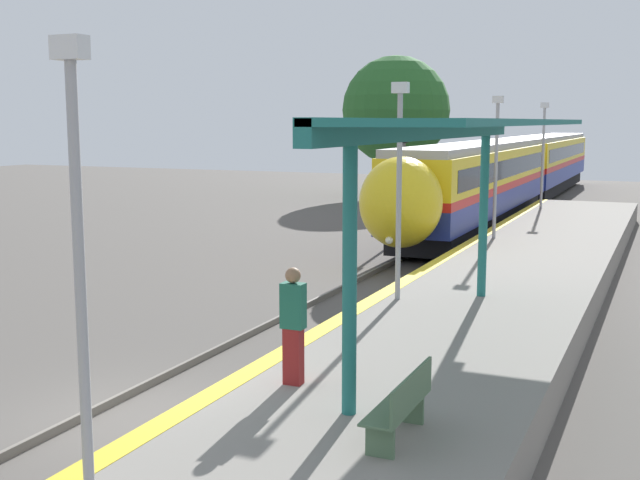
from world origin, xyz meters
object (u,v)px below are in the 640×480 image
at_px(platform_bench, 403,404).
at_px(lamppost_far, 496,157).
at_px(lamppost_mid, 399,176).
at_px(person_waiting, 293,323).
at_px(railway_signal, 404,170).
at_px(lamppost_near, 78,238).
at_px(lamppost_farthest, 543,147).
at_px(train, 517,169).

distance_m(platform_bench, lamppost_far, 18.63).
bearing_deg(lamppost_mid, lamppost_far, 90.00).
distance_m(person_waiting, lamppost_mid, 6.60).
bearing_deg(platform_bench, lamppost_far, 98.21).
height_order(person_waiting, railway_signal, railway_signal).
bearing_deg(platform_bench, lamppost_mid, 108.81).
distance_m(person_waiting, lamppost_near, 4.63).
bearing_deg(railway_signal, platform_bench, -72.02).
bearing_deg(lamppost_mid, lamppost_near, -90.00).
relative_size(lamppost_mid, lamppost_farthest, 1.00).
xyz_separation_m(train, person_waiting, (2.80, -34.30, -0.41)).
distance_m(train, railway_signal, 13.03).
bearing_deg(lamppost_far, person_waiting, -88.57).
xyz_separation_m(railway_signal, lamppost_near, (4.80, -25.74, 0.85)).
xyz_separation_m(platform_bench, lamppost_mid, (-2.64, 7.75, 2.34)).
height_order(person_waiting, lamppost_far, lamppost_far).
bearing_deg(lamppost_farthest, lamppost_mid, -90.00).
bearing_deg(lamppost_mid, train, 94.87).
xyz_separation_m(platform_bench, railway_signal, (-7.44, 22.93, 1.49)).
bearing_deg(lamppost_farthest, lamppost_far, -90.00).
bearing_deg(lamppost_near, train, 93.54).
height_order(platform_bench, lamppost_near, lamppost_near).
bearing_deg(train, lamppost_near, -86.46).
bearing_deg(lamppost_near, railway_signal, 100.58).
distance_m(lamppost_near, lamppost_far, 21.09).
relative_size(train, lamppost_near, 9.05).
xyz_separation_m(lamppost_mid, lamppost_farthest, (0.00, 21.09, 0.00)).
relative_size(railway_signal, lamppost_near, 0.97).
height_order(railway_signal, lamppost_farthest, lamppost_farthest).
bearing_deg(person_waiting, train, 94.67).
height_order(lamppost_mid, lamppost_far, same).
relative_size(lamppost_far, lamppost_farthest, 1.00).
distance_m(lamppost_mid, lamppost_farthest, 21.09).
bearing_deg(person_waiting, railway_signal, 103.65).
xyz_separation_m(person_waiting, lamppost_farthest, (-0.42, 27.42, 1.85)).
xyz_separation_m(platform_bench, person_waiting, (-2.22, 1.42, 0.48)).
relative_size(train, lamppost_far, 9.05).
xyz_separation_m(person_waiting, lamppost_far, (-0.42, 16.87, 1.85)).
bearing_deg(platform_bench, person_waiting, 147.32).
distance_m(train, lamppost_far, 17.65).
bearing_deg(railway_signal, lamppost_mid, -72.45).
bearing_deg(platform_bench, train, 98.00).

